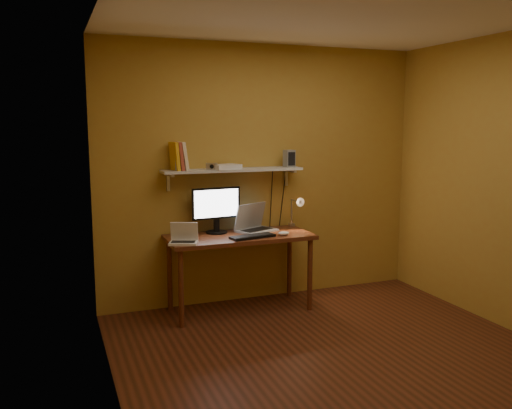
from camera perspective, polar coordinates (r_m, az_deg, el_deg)
name	(u,v)px	position (r m, az deg, el deg)	size (l,w,h in m)	color
room	(341,193)	(4.13, 8.98, 1.24)	(3.44, 3.24, 2.64)	#5C2817
desk	(240,244)	(5.24, -1.73, -4.14)	(1.40, 0.60, 0.75)	#622D17
wall_shelf	(233,170)	(5.31, -2.46, 3.61)	(1.40, 0.25, 0.21)	silver
monitor	(216,208)	(5.28, -4.20, -0.33)	(0.50, 0.23, 0.45)	black
laptop	(254,224)	(5.40, -0.24, -2.04)	(0.45, 0.40, 0.28)	gray
netbook	(184,238)	(4.90, -7.61, -3.47)	(0.29, 0.26, 0.19)	white
keyboard	(252,237)	(5.09, -0.37, -3.39)	(0.43, 0.14, 0.02)	black
mouse	(283,233)	(5.20, 2.91, -3.05)	(0.11, 0.07, 0.04)	white
desk_lamp	(296,208)	(5.54, 4.27, -0.36)	(0.09, 0.23, 0.38)	silver
speaker_left	(180,162)	(5.14, -8.03, 4.48)	(0.09, 0.09, 0.17)	gray
speaker_right	(289,158)	(5.51, 3.52, 4.86)	(0.10, 0.10, 0.17)	gray
books	(178,156)	(5.16, -8.17, 5.05)	(0.16, 0.19, 0.27)	gold
shelf_camera	(212,166)	(5.19, -4.68, 4.02)	(0.12, 0.07, 0.07)	silver
router	(225,167)	(5.27, -3.23, 3.99)	(0.27, 0.18, 0.05)	white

